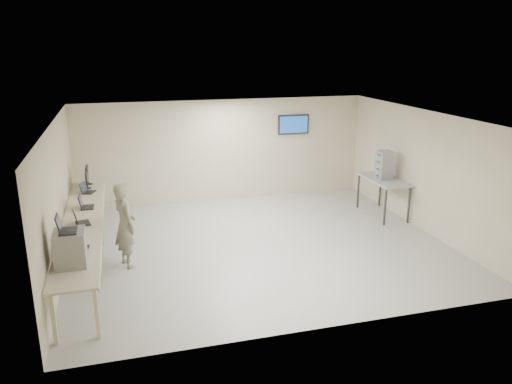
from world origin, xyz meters
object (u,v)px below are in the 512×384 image
object	(u,v)px
soldier	(125,225)
side_table	(384,181)
workbench	(83,225)
equipment_box	(70,248)

from	to	relation	value
soldier	side_table	distance (m)	6.54
workbench	soldier	world-z (taller)	soldier
workbench	side_table	xyz separation A→B (m)	(7.19, 1.06, 0.07)
side_table	workbench	bearing A→B (deg)	-171.64
workbench	equipment_box	xyz separation A→B (m)	(-0.06, -2.06, 0.35)
workbench	soldier	distance (m)	0.85
soldier	side_table	xyz separation A→B (m)	(6.40, 1.37, 0.05)
equipment_box	workbench	bearing A→B (deg)	87.97
equipment_box	side_table	xyz separation A→B (m)	(7.25, 3.12, -0.28)
soldier	side_table	world-z (taller)	soldier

